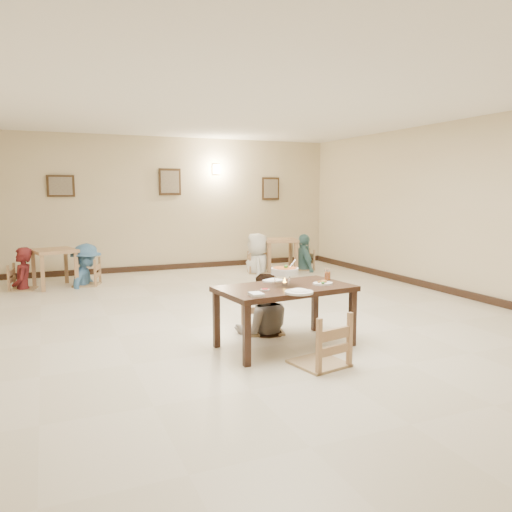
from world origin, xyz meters
name	(u,v)px	position (x,y,z in m)	size (l,w,h in m)	color
floor	(249,322)	(0.00, 0.00, 0.00)	(10.00, 10.00, 0.00)	beige
ceiling	(249,99)	(0.00, 0.00, 3.00)	(10.00, 10.00, 0.00)	white
wall_back	(166,204)	(0.00, 5.00, 1.50)	(10.00, 10.00, 0.00)	beige
wall_right	(472,209)	(4.00, 0.00, 1.50)	(10.00, 10.00, 0.00)	beige
baseboard_back	(167,267)	(0.00, 4.97, 0.06)	(8.00, 0.06, 0.12)	black
baseboard_right	(465,294)	(3.97, 0.00, 0.06)	(0.06, 10.00, 0.12)	black
picture_a	(61,186)	(-2.20, 4.96, 1.90)	(0.55, 0.04, 0.45)	#342213
picture_b	(170,182)	(0.10, 4.96, 2.00)	(0.50, 0.04, 0.60)	#342213
picture_c	(271,189)	(2.60, 4.96, 1.85)	(0.45, 0.04, 0.55)	#342213
wall_sconce	(216,169)	(1.20, 4.96, 2.30)	(0.16, 0.05, 0.22)	#FFD88C
main_table	(285,293)	(-0.03, -1.18, 0.63)	(1.61, 1.03, 0.71)	#341E14
chair_far	(262,290)	(-0.02, -0.50, 0.54)	(0.51, 0.51, 1.08)	tan
chair_near	(320,315)	(0.03, -1.87, 0.53)	(0.50, 0.50, 1.07)	tan
main_diner	(263,273)	(-0.03, -0.56, 0.77)	(0.75, 0.58, 1.54)	gray
curry_warmer	(285,271)	(-0.01, -1.13, 0.88)	(0.36, 0.32, 0.29)	silver
rice_plate_far	(273,281)	(-0.04, -0.86, 0.73)	(0.26, 0.26, 0.06)	white
rice_plate_near	(299,292)	(-0.07, -1.59, 0.73)	(0.31, 0.31, 0.07)	white
fried_plate	(323,283)	(0.42, -1.25, 0.73)	(0.24, 0.24, 0.05)	white
chili_dish	(265,290)	(-0.34, -1.31, 0.72)	(0.10, 0.10, 0.02)	white
napkin_cutlery	(256,294)	(-0.54, -1.53, 0.73)	(0.17, 0.27, 0.03)	white
drink_glass	(327,275)	(0.61, -1.04, 0.78)	(0.07, 0.07, 0.14)	white
bg_table_left	(54,256)	(-2.41, 3.73, 0.59)	(0.88, 0.88, 0.72)	#A67D58
bg_table_right	(280,245)	(2.32, 3.82, 0.59)	(0.89, 0.89, 0.72)	#A67D58
bg_chair_ll	(22,266)	(-2.97, 3.70, 0.45)	(0.42, 0.42, 0.90)	tan
bg_chair_lr	(86,260)	(-1.86, 3.70, 0.48)	(0.46, 0.46, 0.97)	tan
bg_chair_rl	(257,253)	(1.74, 3.78, 0.43)	(0.41, 0.41, 0.86)	tan
bg_chair_rr	(304,250)	(2.90, 3.78, 0.44)	(0.41, 0.41, 0.88)	tan
bg_diner_a	(21,247)	(-2.97, 3.70, 0.78)	(0.57, 0.37, 1.56)	#5C191B
bg_diner_b	(85,244)	(-1.86, 3.70, 0.80)	(1.04, 0.60, 1.61)	teal
bg_diner_c	(257,233)	(1.74, 3.78, 0.88)	(0.86, 0.56, 1.75)	silver
bg_diner_d	(304,234)	(2.90, 3.78, 0.82)	(0.96, 0.40, 1.64)	teal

